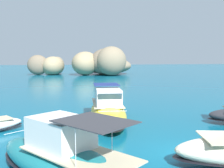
# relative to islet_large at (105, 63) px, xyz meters

# --- Properties ---
(ground_plane) EXTENTS (400.00, 400.00, 0.00)m
(ground_plane) POSITION_rel_islet_large_xyz_m (-6.52, -74.89, -3.85)
(ground_plane) COLOR #0C5B7A
(islet_large) EXTENTS (25.47, 27.26, 9.32)m
(islet_large) POSITION_rel_islet_large_xyz_m (0.00, 0.00, 0.00)
(islet_large) COLOR #84755B
(islet_large) RESTS_ON ground
(islet_small) EXTENTS (13.28, 13.24, 6.63)m
(islet_small) POSITION_rel_islet_large_xyz_m (-18.38, 2.28, -0.90)
(islet_small) COLOR #9E8966
(islet_small) RESTS_ON ground
(motorboat_yellow) EXTENTS (3.85, 10.52, 3.23)m
(motorboat_yellow) POSITION_rel_islet_large_xyz_m (-9.78, -66.21, -2.82)
(motorboat_yellow) COLOR yellow
(motorboat_yellow) RESTS_ON ground
(motorboat_teal) EXTENTS (8.77, 9.90, 3.20)m
(motorboat_teal) POSITION_rel_islet_large_xyz_m (-13.50, -77.38, -2.83)
(motorboat_teal) COLOR #19727A
(motorboat_teal) RESTS_ON ground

